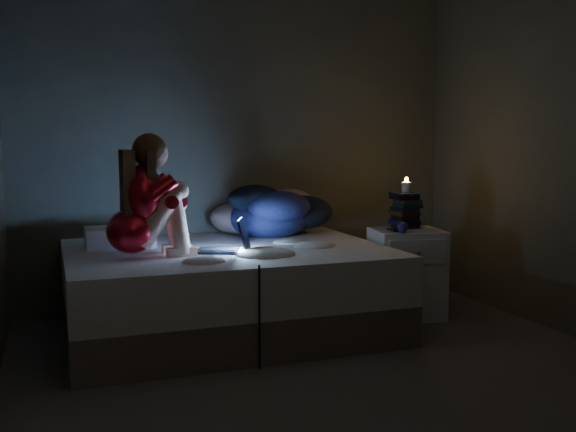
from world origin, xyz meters
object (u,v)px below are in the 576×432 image
woman (131,196)px  laptop (222,234)px  phone (397,230)px  bed (227,289)px  nightstand (406,273)px  candle (406,187)px

woman → laptop: 0.64m
phone → bed: bearing=170.3°
nightstand → bed: bearing=-173.5°
laptop → nightstand: 1.49m
bed → phone: size_ratio=15.25×
woman → nightstand: size_ratio=1.18×
woman → phone: bearing=-0.3°
phone → nightstand: bearing=20.8°
woman → candle: woman is taller
bed → nightstand: (1.37, -0.09, 0.04)m
bed → nightstand: nightstand is taller
laptop → candle: size_ratio=4.17×
nightstand → phone: phone is taller
laptop → candle: bearing=29.5°
woman → phone: woman is taller
laptop → nightstand: size_ratio=0.50×
woman → phone: 1.94m
woman → candle: size_ratio=9.76×
bed → phone: 1.31m
woman → bed: bearing=13.8°
bed → woman: (-0.66, -0.18, 0.68)m
candle → bed: bearing=-179.8°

